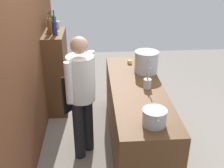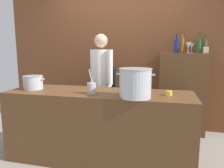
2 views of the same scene
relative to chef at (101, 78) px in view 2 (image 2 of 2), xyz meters
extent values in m
plane|color=gray|center=(0.18, -0.74, -0.96)|extent=(8.00, 8.00, 0.00)
cube|color=brown|center=(0.18, 0.66, 0.54)|extent=(4.40, 0.10, 3.00)
cube|color=brown|center=(0.18, -0.74, -0.51)|extent=(2.32, 0.70, 0.90)
cube|color=brown|center=(1.27, 0.45, -0.28)|extent=(0.76, 0.32, 1.36)
cylinder|color=black|center=(0.08, -0.06, -0.54)|extent=(0.14, 0.14, 0.84)
cylinder|color=black|center=(-0.08, 0.06, -0.54)|extent=(0.14, 0.14, 0.84)
cylinder|color=white|center=(0.00, 0.00, 0.17)|extent=(0.34, 0.34, 0.58)
cube|color=black|center=(0.11, 0.14, -0.07)|extent=(0.25, 0.20, 0.52)
cylinder|color=white|center=(0.17, -0.14, 0.19)|extent=(0.09, 0.09, 0.52)
cylinder|color=white|center=(-0.18, 0.13, 0.19)|extent=(0.09, 0.09, 0.52)
sphere|color=tan|center=(0.00, 0.00, 0.59)|extent=(0.21, 0.21, 0.21)
cylinder|color=#B7BABF|center=(0.67, -0.94, 0.09)|extent=(0.35, 0.35, 0.31)
cylinder|color=#B7BABF|center=(0.67, -0.94, 0.25)|extent=(0.36, 0.36, 0.01)
cube|color=#B7BABF|center=(0.48, -0.94, 0.19)|extent=(0.04, 0.02, 0.02)
cube|color=#B7BABF|center=(0.86, -0.94, 0.19)|extent=(0.04, 0.02, 0.02)
cylinder|color=#B7BABF|center=(-0.71, -0.78, 0.02)|extent=(0.25, 0.25, 0.17)
cylinder|color=#B7BABF|center=(-0.71, -0.78, 0.11)|extent=(0.26, 0.26, 0.01)
cube|color=#B7BABF|center=(-0.85, -0.78, 0.08)|extent=(0.04, 0.02, 0.02)
cube|color=#B7BABF|center=(-0.57, -0.78, 0.08)|extent=(0.04, 0.02, 0.02)
cylinder|color=#B7BABF|center=(0.14, -0.86, 0.00)|extent=(0.10, 0.10, 0.13)
cylinder|color=olive|center=(0.14, -0.86, 0.06)|extent=(0.03, 0.01, 0.21)
cylinder|color=#B7BABF|center=(0.14, -0.86, 0.05)|extent=(0.03, 0.03, 0.18)
cylinder|color=#B7BABF|center=(0.14, -0.87, 0.09)|extent=(0.06, 0.04, 0.27)
cylinder|color=yellow|center=(1.03, -0.75, -0.04)|extent=(0.07, 0.07, 0.05)
cylinder|color=#8C5919|center=(1.23, 0.50, 0.52)|extent=(0.08, 0.08, 0.23)
cylinder|color=#8C5919|center=(1.23, 0.50, 0.67)|extent=(0.03, 0.03, 0.07)
cylinder|color=black|center=(1.23, 0.50, 0.71)|extent=(0.03, 0.03, 0.01)
cylinder|color=navy|center=(1.15, 0.41, 0.51)|extent=(0.07, 0.07, 0.21)
cylinder|color=navy|center=(1.15, 0.41, 0.65)|extent=(0.03, 0.03, 0.08)
cylinder|color=black|center=(1.15, 0.41, 0.70)|extent=(0.03, 0.03, 0.01)
cylinder|color=#1E592D|center=(1.49, 0.46, 0.50)|extent=(0.06, 0.06, 0.21)
cylinder|color=#1E592D|center=(1.49, 0.46, 0.65)|extent=(0.02, 0.02, 0.08)
cylinder|color=black|center=(1.49, 0.46, 0.70)|extent=(0.03, 0.03, 0.01)
cylinder|color=#475123|center=(1.59, 0.53, 0.50)|extent=(0.07, 0.07, 0.20)
cylinder|color=#475123|center=(1.59, 0.53, 0.63)|extent=(0.03, 0.03, 0.07)
cylinder|color=black|center=(1.59, 0.53, 0.67)|extent=(0.03, 0.03, 0.01)
cylinder|color=silver|center=(1.32, 0.38, 0.40)|extent=(0.06, 0.06, 0.01)
cylinder|color=silver|center=(1.32, 0.38, 0.44)|extent=(0.01, 0.01, 0.07)
cone|color=silver|center=(1.32, 0.38, 0.52)|extent=(0.08, 0.08, 0.10)
cylinder|color=silver|center=(1.39, 0.53, 0.40)|extent=(0.06, 0.06, 0.01)
cylinder|color=silver|center=(1.39, 0.53, 0.44)|extent=(0.01, 0.01, 0.07)
cone|color=silver|center=(1.39, 0.53, 0.52)|extent=(0.08, 0.08, 0.08)
cube|color=beige|center=(1.59, 0.43, 0.45)|extent=(0.08, 0.08, 0.10)
camera|label=1|loc=(-3.10, -0.16, 1.58)|focal=44.39mm
camera|label=2|loc=(0.97, -3.20, 0.46)|focal=33.84mm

